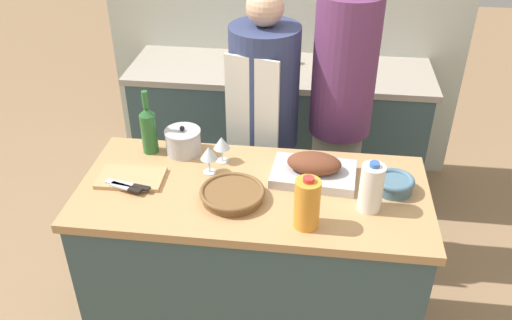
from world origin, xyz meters
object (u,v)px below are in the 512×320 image
object	(u,v)px
knife_paring	(127,188)
condiment_bottle_short	(287,54)
roasting_pan	(314,169)
person_cook_aproned	(264,123)
stock_pot	(183,141)
cutting_board	(131,178)
condiment_bottle_tall	(336,56)
knife_chef	(129,185)
milk_jug	(371,188)
wine_glass_left	(222,144)
wicker_basket	(232,194)
mixing_bowl	(394,183)
juice_jug	(307,203)
person_cook_guest	(341,105)
wine_bottle_green	(149,128)
wine_glass_right	(209,154)

from	to	relation	value
knife_paring	condiment_bottle_short	bearing A→B (deg)	69.97
roasting_pan	person_cook_aproned	world-z (taller)	person_cook_aproned
stock_pot	cutting_board	bearing A→B (deg)	-125.09
condiment_bottle_tall	knife_chef	bearing A→B (deg)	-120.79
milk_jug	wine_glass_left	xyz separation A→B (m)	(-0.66, 0.28, -0.01)
knife_paring	wicker_basket	bearing A→B (deg)	0.46
knife_chef	stock_pot	bearing A→B (deg)	63.33
wine_glass_left	condiment_bottle_tall	bearing A→B (deg)	66.60
mixing_bowl	condiment_bottle_tall	size ratio (longest dim) A/B	0.88
juice_jug	person_cook_guest	distance (m)	0.91
mixing_bowl	person_cook_aproned	world-z (taller)	person_cook_aproned
wine_bottle_green	knife_chef	world-z (taller)	wine_bottle_green
condiment_bottle_tall	person_cook_guest	world-z (taller)	person_cook_guest
roasting_pan	stock_pot	size ratio (longest dim) A/B	2.25
wicker_basket	juice_jug	distance (m)	0.35
wine_glass_right	condiment_bottle_short	size ratio (longest dim) A/B	0.97
wine_glass_left	mixing_bowl	bearing A→B (deg)	-10.35
person_cook_aproned	wine_glass_left	bearing A→B (deg)	-92.59
condiment_bottle_tall	milk_jug	bearing A→B (deg)	-84.73
juice_jug	wine_glass_right	bearing A→B (deg)	144.60
condiment_bottle_short	person_cook_guest	xyz separation A→B (m)	(0.35, -0.79, 0.05)
knife_chef	cutting_board	bearing A→B (deg)	103.38
knife_chef	condiment_bottle_short	world-z (taller)	condiment_bottle_short
knife_chef	knife_paring	bearing A→B (deg)	-103.05
milk_jug	knife_paring	bearing A→B (deg)	-179.34
milk_jug	condiment_bottle_tall	distance (m)	1.50
mixing_bowl	juice_jug	size ratio (longest dim) A/B	0.75
wine_bottle_green	condiment_bottle_short	world-z (taller)	wine_bottle_green
wine_glass_right	milk_jug	bearing A→B (deg)	-14.37
condiment_bottle_tall	juice_jug	bearing A→B (deg)	-94.02
knife_chef	milk_jug	bearing A→B (deg)	-0.50
wine_glass_right	person_cook_guest	bearing A→B (deg)	44.35
cutting_board	wine_glass_right	bearing A→B (deg)	16.94
wine_bottle_green	condiment_bottle_tall	bearing A→B (deg)	52.99
knife_chef	condiment_bottle_short	xyz separation A→B (m)	(0.56, 1.54, 0.02)
wine_glass_right	condiment_bottle_short	world-z (taller)	wine_glass_right
knife_paring	person_cook_guest	world-z (taller)	person_cook_guest
roasting_pan	wine_glass_right	world-z (taller)	wine_glass_right
person_cook_guest	juice_jug	bearing A→B (deg)	-93.51
wicker_basket	cutting_board	bearing A→B (deg)	169.62
wicker_basket	wine_bottle_green	bearing A→B (deg)	143.57
wine_glass_right	knife_paring	distance (m)	0.38
milk_jug	person_cook_guest	bearing A→B (deg)	98.47
stock_pot	condiment_bottle_tall	xyz separation A→B (m)	(0.72, 1.16, 0.01)
wine_glass_right	knife_paring	xyz separation A→B (m)	(-0.32, -0.19, -0.08)
milk_jug	knife_paring	distance (m)	1.03
roasting_pan	juice_jug	size ratio (longest dim) A/B	1.69
milk_jug	wine_bottle_green	world-z (taller)	wine_bottle_green
juice_jug	wicker_basket	bearing A→B (deg)	157.31
person_cook_guest	milk_jug	bearing A→B (deg)	-76.20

